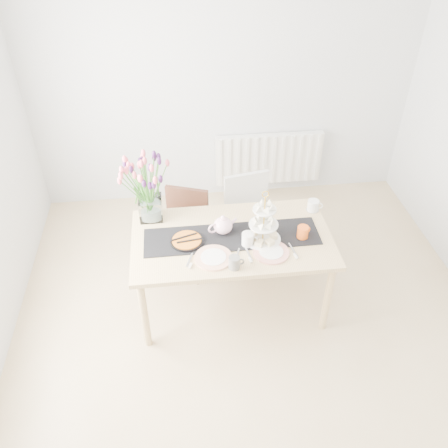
{
  "coord_description": "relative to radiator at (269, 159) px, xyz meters",
  "views": [
    {
      "loc": [
        -0.54,
        -2.37,
        3.18
      ],
      "look_at": [
        -0.21,
        0.46,
        0.93
      ],
      "focal_mm": 38.0,
      "sensor_mm": 36.0,
      "label": 1
    }
  ],
  "objects": [
    {
      "name": "tulip_vase",
      "position": [
        -1.28,
        -1.34,
        0.68
      ],
      "size": [
        0.69,
        0.69,
        0.59
      ],
      "rotation": [
        0.0,
        0.0,
        0.36
      ],
      "color": "silver",
      "rests_on": "dining_table"
    },
    {
      "name": "cream_jug",
      "position": [
        0.1,
        -1.4,
        0.35
      ],
      "size": [
        0.12,
        0.12,
        0.1
      ],
      "primitive_type": "cylinder",
      "rotation": [
        0.0,
        0.0,
        -0.29
      ],
      "color": "silver",
      "rests_on": "dining_table"
    },
    {
      "name": "cake_stand",
      "position": [
        -0.4,
        -1.74,
        0.42
      ],
      "size": [
        0.29,
        0.29,
        0.42
      ],
      "rotation": [
        0.0,
        0.0,
        0.02
      ],
      "color": "gold",
      "rests_on": "dining_table"
    },
    {
      "name": "plate_right",
      "position": [
        -0.36,
        -1.9,
        0.31
      ],
      "size": [
        0.32,
        0.32,
        0.01
      ],
      "primitive_type": "cylinder",
      "rotation": [
        0.0,
        0.0,
        0.18
      ],
      "color": "silver",
      "rests_on": "dining_table"
    },
    {
      "name": "chair_brown",
      "position": [
        -1.0,
        -1.12,
        0.01
      ],
      "size": [
        0.51,
        0.51,
        0.8
      ],
      "rotation": [
        0.0,
        0.0,
        -0.35
      ],
      "color": "#3C1E16",
      "rests_on": "ground"
    },
    {
      "name": "teapot",
      "position": [
        -0.7,
        -1.62,
        0.38
      ],
      "size": [
        0.3,
        0.27,
        0.16
      ],
      "primitive_type": null,
      "rotation": [
        0.0,
        0.0,
        0.32
      ],
      "color": "white",
      "rests_on": "dining_table"
    },
    {
      "name": "plate_left",
      "position": [
        -0.81,
        -1.91,
        0.31
      ],
      "size": [
        0.37,
        0.37,
        0.02
      ],
      "primitive_type": "cylinder",
      "rotation": [
        0.0,
        0.0,
        -0.34
      ],
      "color": "white",
      "rests_on": "dining_table"
    },
    {
      "name": "table_runner",
      "position": [
        -0.64,
        -1.68,
        0.3
      ],
      "size": [
        1.4,
        0.35,
        0.01
      ],
      "primitive_type": "cube",
      "color": "black",
      "rests_on": "dining_table"
    },
    {
      "name": "radiator",
      "position": [
        0.0,
        0.0,
        0.0
      ],
      "size": [
        1.2,
        0.08,
        0.6
      ],
      "primitive_type": "cube",
      "color": "white",
      "rests_on": "room_shell"
    },
    {
      "name": "tart_tin",
      "position": [
        -1.0,
        -1.7,
        0.32
      ],
      "size": [
        0.26,
        0.26,
        0.03
      ],
      "rotation": [
        0.0,
        0.0,
        -0.12
      ],
      "color": "black",
      "rests_on": "dining_table"
    },
    {
      "name": "room_shell",
      "position": [
        -0.5,
        -2.19,
        0.85
      ],
      "size": [
        4.5,
        4.5,
        4.5
      ],
      "color": "tan",
      "rests_on": "ground"
    },
    {
      "name": "mug_grey",
      "position": [
        -0.67,
        -2.03,
        0.35
      ],
      "size": [
        0.09,
        0.09,
        0.1
      ],
      "primitive_type": "cylinder",
      "rotation": [
        0.0,
        0.0,
        0.07
      ],
      "color": "slate",
      "rests_on": "dining_table"
    },
    {
      "name": "mug_white",
      "position": [
        -0.53,
        -1.78,
        0.36
      ],
      "size": [
        0.11,
        0.11,
        0.11
      ],
      "primitive_type": "cylinder",
      "rotation": [
        0.0,
        0.0,
        -0.2
      ],
      "color": "white",
      "rests_on": "dining_table"
    },
    {
      "name": "mug_orange",
      "position": [
        -0.08,
        -1.75,
        0.35
      ],
      "size": [
        0.12,
        0.12,
        0.11
      ],
      "primitive_type": "cylinder",
      "rotation": [
        0.0,
        0.0,
        0.48
      ],
      "color": "orange",
      "rests_on": "dining_table"
    },
    {
      "name": "dining_table",
      "position": [
        -0.64,
        -1.68,
        0.22
      ],
      "size": [
        1.6,
        0.9,
        0.75
      ],
      "color": "tan",
      "rests_on": "ground"
    },
    {
      "name": "chair_white",
      "position": [
        -0.39,
        -1.04,
        0.05
      ],
      "size": [
        0.5,
        0.5,
        0.86
      ],
      "rotation": [
        0.0,
        0.0,
        0.19
      ],
      "color": "silver",
      "rests_on": "ground"
    }
  ]
}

